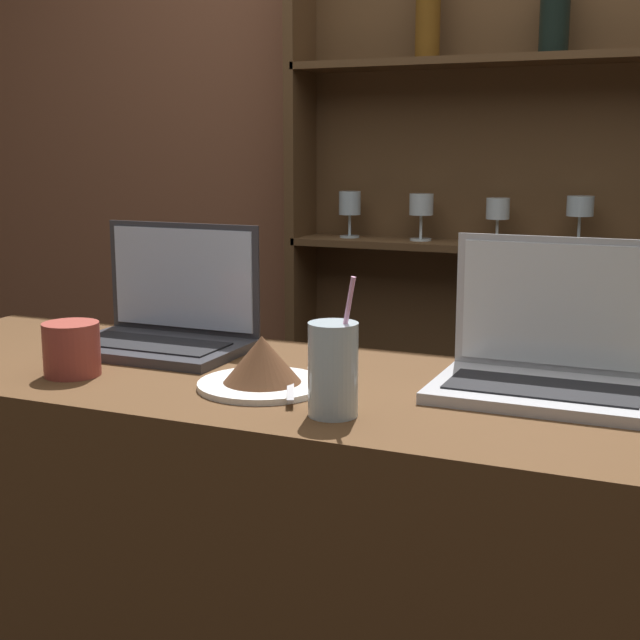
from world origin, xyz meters
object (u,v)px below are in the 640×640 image
(laptop_near, at_px, (165,321))
(coffee_cup, at_px, (72,349))
(laptop_far, at_px, (549,359))
(cake_plate, at_px, (262,366))
(water_glass, at_px, (333,369))

(laptop_near, xyz_separation_m, coffee_cup, (-0.03, -0.24, -0.01))
(laptop_far, xyz_separation_m, coffee_cup, (-0.76, -0.22, -0.01))
(laptop_far, bearing_deg, laptop_near, 178.22)
(laptop_near, xyz_separation_m, cake_plate, (0.30, -0.18, -0.02))
(laptop_far, relative_size, coffee_cup, 3.55)
(water_glass, bearing_deg, laptop_near, 149.39)
(cake_plate, xyz_separation_m, water_glass, (0.16, -0.09, 0.03))
(cake_plate, bearing_deg, water_glass, -29.75)
(coffee_cup, bearing_deg, laptop_far, 15.84)
(laptop_near, distance_m, water_glass, 0.54)
(laptop_near, height_order, laptop_far, laptop_far)
(cake_plate, relative_size, water_glass, 1.02)
(laptop_near, distance_m, coffee_cup, 0.24)
(laptop_near, relative_size, coffee_cup, 3.53)
(laptop_far, distance_m, water_glass, 0.37)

